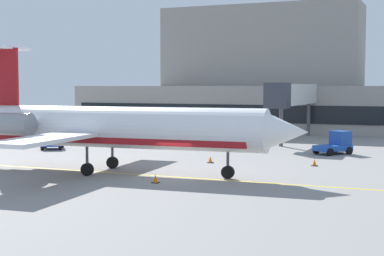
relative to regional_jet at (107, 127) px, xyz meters
The scene contains 10 objects.
ground 6.84m from the regional_jet, ahead, with size 120.00×120.00×0.11m.
terminal_building 47.39m from the regional_jet, 89.55° to the left, with size 62.18×15.06×18.23m.
jet_bridge_west 30.11m from the regional_jet, 75.88° to the left, with size 2.40×18.66×6.71m.
regional_jet is the anchor object (origin of this frame).
baggage_tug 18.13m from the regional_jet, 138.56° to the left, with size 3.06×3.30×1.91m.
pushback_tractor 23.09m from the regional_jet, 52.99° to the left, with size 3.54×3.86×2.15m.
fuel_tank 30.52m from the regional_jet, 116.50° to the left, with size 6.42×2.85×2.81m.
safety_cone_alpha 9.93m from the regional_jet, 56.74° to the left, with size 0.47×0.47×0.55m.
safety_cone_bravo 6.88m from the regional_jet, 28.39° to the right, with size 0.47×0.47×0.55m.
safety_cone_charlie 16.71m from the regional_jet, 34.51° to the left, with size 0.47×0.47×0.55m.
Camera 1 is at (16.40, -36.47, 6.40)m, focal length 54.81 mm.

